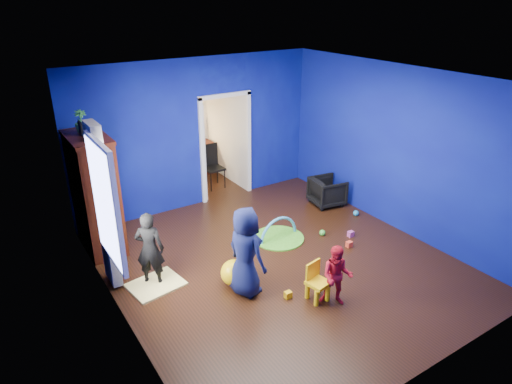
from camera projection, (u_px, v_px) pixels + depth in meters
floor at (279, 263)px, 7.29m from camera, size 5.00×5.50×0.01m
ceiling at (283, 79)px, 6.12m from camera, size 5.00×5.50×0.01m
wall_back at (198, 134)px, 8.82m from camera, size 5.00×0.02×2.90m
wall_front at (441, 266)px, 4.60m from camera, size 5.00×0.02×2.90m
wall_left at (112, 222)px, 5.46m from camera, size 0.02×5.50×2.90m
wall_right at (397, 150)px, 7.95m from camera, size 0.02×5.50×2.90m
alcove at (205, 129)px, 9.87m from camera, size 1.00×1.75×2.50m
armchair at (327, 191)px, 9.20m from camera, size 0.71×0.70×0.57m
child_black at (150, 249)px, 6.58m from camera, size 0.50×0.47×1.15m
child_navy at (246, 252)px, 6.34m from camera, size 0.55×0.73×1.33m
toddler_red at (337, 276)px, 6.19m from camera, size 0.54×0.54×0.89m
vase at (90, 133)px, 6.71m from camera, size 0.27×0.27×0.23m
potted_plant at (81, 121)px, 7.08m from camera, size 0.22×0.22×0.35m
tv_armoire at (95, 194)px, 7.38m from camera, size 0.58×1.14×1.96m
crt_tv at (97, 191)px, 7.39m from camera, size 0.46×0.70×0.54m
yellow_blanket at (156, 284)px, 6.73m from camera, size 0.83×0.70×0.03m
hopper_ball at (234, 273)px, 6.69m from camera, size 0.40×0.40×0.40m
kid_chair at (318, 284)px, 6.34m from camera, size 0.33×0.33×0.50m
play_mat at (279, 238)px, 8.01m from camera, size 0.89×0.89×0.02m
toy_arch at (279, 237)px, 8.01m from camera, size 0.80×0.09×0.80m
window_left at (104, 204)px, 5.70m from camera, size 0.03×0.95×1.55m
curtain at (104, 207)px, 6.30m from camera, size 0.14×0.42×2.40m
doorway at (225, 149)px, 9.28m from camera, size 1.16×0.10×2.10m
study_desk at (195, 159)px, 10.71m from camera, size 0.88×0.44×0.75m
desk_monitor at (191, 134)px, 10.57m from camera, size 0.40×0.05×0.32m
desk_lamp at (181, 137)px, 10.39m from camera, size 0.14×0.14×0.14m
folding_chair at (214, 168)px, 9.94m from camera, size 0.40×0.40×0.92m
book_shelf at (189, 88)px, 10.13m from camera, size 0.88×0.24×0.04m
toy_0 at (349, 244)px, 7.74m from camera, size 0.10×0.08×0.10m
toy_1 at (356, 213)px, 8.82m from camera, size 0.11×0.11×0.11m
toy_2 at (288, 295)px, 6.45m from camera, size 0.10×0.08×0.10m
toy_3 at (322, 233)px, 8.10m from camera, size 0.11×0.11×0.11m
toy_4 at (351, 234)px, 8.06m from camera, size 0.10×0.08×0.10m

